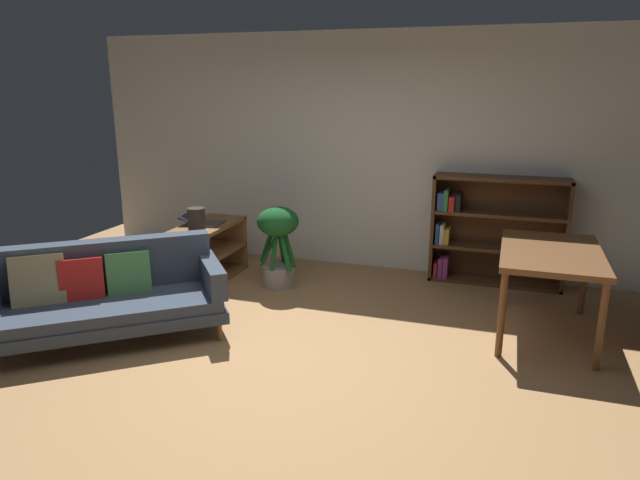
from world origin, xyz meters
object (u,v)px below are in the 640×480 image
potted_floor_plant (278,239)px  bookshelf (491,230)px  open_laptop (204,222)px  desk_speaker (196,219)px  fabric_couch (104,293)px  dining_table (551,259)px  media_console (205,253)px

potted_floor_plant → bookshelf: bearing=22.6°
open_laptop → desk_speaker: desk_speaker is taller
fabric_couch → potted_floor_plant: (0.93, 1.63, 0.14)m
open_laptop → dining_table: dining_table is taller
fabric_couch → potted_floor_plant: size_ratio=2.27×
media_console → open_laptop: size_ratio=2.42×
media_console → potted_floor_plant: 0.87m
media_console → potted_floor_plant: (0.84, 0.09, 0.21)m
fabric_couch → bookshelf: (3.06, 2.52, 0.20)m
open_laptop → dining_table: size_ratio=0.37×
potted_floor_plant → open_laptop: bearing=-178.2°
media_console → dining_table: bearing=-5.0°
fabric_couch → dining_table: (3.60, 1.24, 0.29)m
open_laptop → potted_floor_plant: size_ratio=0.54×
bookshelf → open_laptop: bearing=-163.0°
fabric_couch → dining_table: bearing=19.0°
fabric_couch → open_laptop: (0.07, 1.61, 0.27)m
dining_table → open_laptop: bearing=174.1°
fabric_couch → bookshelf: bookshelf is taller
potted_floor_plant → bookshelf: (2.13, 0.89, 0.06)m
media_console → bookshelf: 3.13m
desk_speaker → media_console: bearing=98.5°
open_laptop → potted_floor_plant: bearing=1.8°
fabric_couch → desk_speaker: size_ratio=8.46×
media_console → potted_floor_plant: potted_floor_plant is taller
fabric_couch → desk_speaker: bearing=84.7°
open_laptop → bookshelf: bearing=17.0°
dining_table → fabric_couch: bearing=-161.0°
potted_floor_plant → fabric_couch: bearing=-119.7°
open_laptop → desk_speaker: bearing=-76.6°
media_console → desk_speaker: desk_speaker is taller
fabric_couch → desk_speaker: 1.41m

